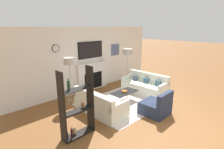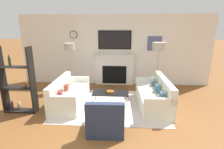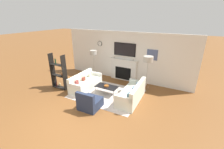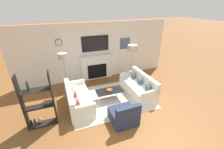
# 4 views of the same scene
# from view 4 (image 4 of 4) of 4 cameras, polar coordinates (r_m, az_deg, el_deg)

# --- Properties ---
(ground_plane) EXTENTS (60.00, 60.00, 0.00)m
(ground_plane) POSITION_cam_4_polar(r_m,az_deg,el_deg) (4.54, 9.78, -24.55)
(ground_plane) COLOR brown
(fireplace_wall) EXTENTS (7.39, 0.28, 2.70)m
(fireplace_wall) POSITION_cam_4_polar(r_m,az_deg,el_deg) (7.24, -6.22, 7.67)
(fireplace_wall) COLOR white
(fireplace_wall) RESTS_ON ground_plane
(area_rug) EXTENTS (3.11, 2.37, 0.01)m
(area_rug) POSITION_cam_4_polar(r_m,az_deg,el_deg) (6.03, -0.72, -9.22)
(area_rug) COLOR beige
(area_rug) RESTS_ON ground_plane
(couch_left) EXTENTS (0.81, 1.83, 0.77)m
(couch_left) POSITION_cam_4_polar(r_m,az_deg,el_deg) (5.66, -12.86, -9.26)
(couch_left) COLOR white
(couch_left) RESTS_ON ground_plane
(couch_right) EXTENTS (0.83, 1.89, 0.83)m
(couch_right) POSITION_cam_4_polar(r_m,az_deg,el_deg) (6.34, 10.00, -4.66)
(couch_right) COLOR white
(couch_right) RESTS_ON ground_plane
(armchair) EXTENTS (0.80, 0.83, 0.79)m
(armchair) POSITION_cam_4_polar(r_m,az_deg,el_deg) (4.90, 4.54, -15.29)
(armchair) COLOR #252F48
(armchair) RESTS_ON ground_plane
(coffee_table) EXTENTS (1.05, 0.54, 0.38)m
(coffee_table) POSITION_cam_4_polar(r_m,az_deg,el_deg) (5.85, -0.95, -6.32)
(coffee_table) COLOR black
(coffee_table) RESTS_ON ground_plane
(decorative_bowl) EXTENTS (0.23, 0.23, 0.06)m
(decorative_bowl) POSITION_cam_4_polar(r_m,az_deg,el_deg) (5.81, -0.99, -5.90)
(decorative_bowl) COLOR #934C18
(decorative_bowl) RESTS_ON coffee_table
(floor_lamp_left) EXTENTS (0.37, 0.37, 1.70)m
(floor_lamp_left) POSITION_cam_4_polar(r_m,az_deg,el_deg) (6.18, -18.29, 6.39)
(floor_lamp_left) COLOR #9E998E
(floor_lamp_left) RESTS_ON ground_plane
(floor_lamp_right) EXTENTS (0.45, 0.45, 1.74)m
(floor_lamp_right) POSITION_cam_4_polar(r_m,az_deg,el_deg) (6.93, 7.82, 9.88)
(floor_lamp_right) COLOR #9E998E
(floor_lamp_right) RESTS_ON ground_plane
(shelf_unit) EXTENTS (0.85, 0.28, 1.77)m
(shelf_unit) POSITION_cam_4_polar(r_m,az_deg,el_deg) (4.97, -26.23, -9.95)
(shelf_unit) COLOR black
(shelf_unit) RESTS_ON ground_plane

